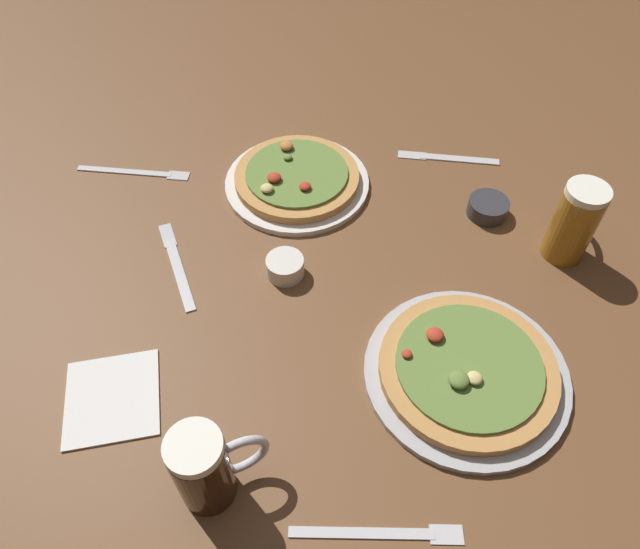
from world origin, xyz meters
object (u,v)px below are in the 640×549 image
Objects in this scene: beer_mug_amber at (205,467)px; napkin_folded at (112,397)px; ramekin_butter at (285,267)px; knife_right at (448,158)px; fork_left at (136,172)px; fork_spare at (381,533)px; beer_mug_dark at (574,221)px; pizza_plate_far at (297,179)px; ramekin_sauce at (488,208)px; pizza_plate_near at (467,371)px; knife_spare at (177,264)px.

napkin_folded is (-0.17, 0.14, -0.07)m from beer_mug_amber.
ramekin_butter is at bearing 76.92° from beer_mug_amber.
ramekin_butter is 0.46m from knife_right.
napkin_folded is 0.62× the size of fork_left.
napkin_folded reaches higher than fork_spare.
beer_mug_amber is 0.68× the size of knife_right.
beer_mug_dark is 0.65× the size of fork_left.
beer_mug_dark is 0.62m from fork_spare.
napkin_folded is (-0.27, -0.48, -0.01)m from pizza_plate_far.
ramekin_sauce is 0.52× the size of napkin_folded.
napkin_folded is 0.81m from knife_right.
pizza_plate_near reaches higher than knife_spare.
ramekin_butter is at bearing 43.75° from napkin_folded.
pizza_plate_far is at bearing -165.82° from knife_right.
pizza_plate_near is 0.35m from beer_mug_dark.
pizza_plate_near is 4.10× the size of ramekin_sauce.
beer_mug_amber is at bearing -39.31° from napkin_folded.
fork_left is at bearing 139.25° from ramekin_butter.
fork_spare is at bearing -79.95° from pizza_plate_far.
beer_mug_dark is at bearing -20.45° from pizza_plate_far.
ramekin_butter reaches higher than napkin_folded.
napkin_folded is at bearing -119.70° from pizza_plate_far.
pizza_plate_near is at bearing -129.99° from beer_mug_dark.
fork_left is 0.85m from fork_spare.
pizza_plate_far is 0.34m from fork_left.
beer_mug_dark is at bearing 50.01° from pizza_plate_near.
pizza_plate_near reaches higher than napkin_folded.
pizza_plate_far is at bearing 60.30° from napkin_folded.
beer_mug_dark is at bearing 53.33° from fork_spare.
pizza_plate_near is 2.17× the size of beer_mug_amber.
pizza_plate_near is 0.28m from fork_spare.
knife_right is (0.32, 0.08, -0.01)m from pizza_plate_far.
knife_right is (0.42, 0.70, -0.07)m from beer_mug_amber.
napkin_folded is at bearing -176.38° from pizza_plate_near.
knife_spare is at bearing 105.03° from beer_mug_amber.
ramekin_butter is at bearing 143.66° from pizza_plate_near.
pizza_plate_far is at bearing 159.55° from beer_mug_dark.
beer_mug_dark reaches higher than knife_right.
pizza_plate_far is at bearing 80.26° from beer_mug_amber.
fork_left is (-0.33, 0.04, -0.01)m from pizza_plate_far.
knife_spare is at bearing 77.47° from napkin_folded.
knife_right is (-0.05, 0.17, -0.01)m from ramekin_sauce.
pizza_plate_near reaches higher than knife_right.
pizza_plate_far is 1.87× the size of beer_mug_dark.
knife_right is at bearing 43.09° from ramekin_butter.
beer_mug_amber is 0.71m from ramekin_sauce.
pizza_plate_near is 1.09× the size of pizza_plate_far.
pizza_plate_near is at bearing -95.33° from knife_right.
pizza_plate_far is 0.69m from fork_spare.
pizza_plate_near is at bearing 57.41° from fork_spare.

